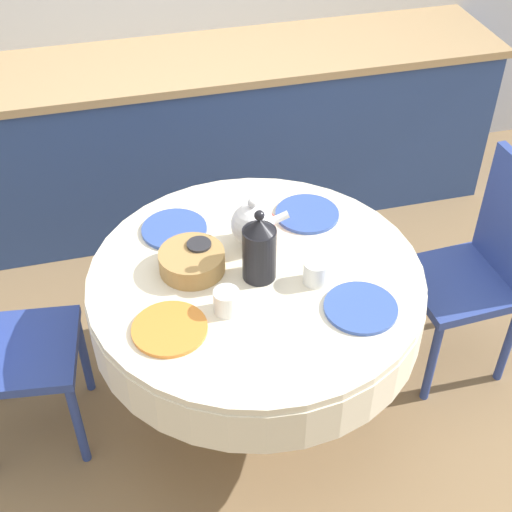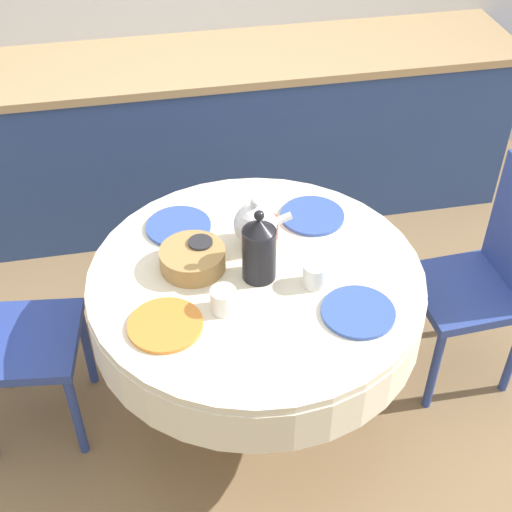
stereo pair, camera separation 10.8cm
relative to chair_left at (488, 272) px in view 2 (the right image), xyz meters
The scene contains 15 objects.
ground_plane 1.09m from the chair_left, behind, with size 12.00×12.00×0.00m, color #8E704C.
kitchen_counter 1.68m from the chair_left, 124.19° to the left, with size 3.24×0.64×0.89m.
dining_table 0.95m from the chair_left, behind, with size 1.20×1.20×0.74m.
chair_left is the anchor object (origin of this frame).
plate_near_left 1.32m from the chair_left, 169.07° to the right, with size 0.25×0.25×0.01m, color orange.
cup_near_left 1.13m from the chair_left, 169.24° to the right, with size 0.09×0.09×0.09m, color white.
plate_near_right 0.75m from the chair_left, 154.51° to the right, with size 0.25×0.25×0.01m, color #3856AD.
cup_near_right 0.81m from the chair_left, 169.36° to the right, with size 0.09×0.09×0.09m, color white.
plate_far_left 1.23m from the chair_left, 167.58° to the left, with size 0.25×0.25×0.01m, color #3856AD.
cup_far_left 1.15m from the chair_left, behind, with size 0.09×0.09×0.09m, color #28282D.
plate_far_right 0.74m from the chair_left, 161.19° to the left, with size 0.25×0.25×0.01m, color #3856AD.
cup_far_right 0.91m from the chair_left, behind, with size 0.09×0.09×0.09m, color #CC4C3D.
coffee_carafe 0.99m from the chair_left, behind, with size 0.12×0.12×0.28m.
teapot 0.97m from the chair_left, behind, with size 0.22×0.16×0.21m.
bread_basket 1.18m from the chair_left, behind, with size 0.23×0.23×0.08m, color #AD844C.
Camera 2 is at (-0.36, -1.83, 2.41)m, focal length 50.00 mm.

